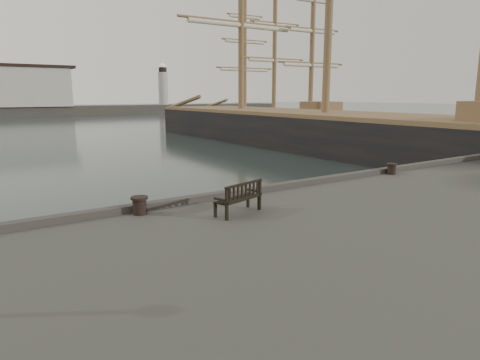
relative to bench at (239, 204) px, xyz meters
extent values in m
plane|color=black|center=(1.32, 1.83, -1.81)|extent=(400.00, 400.00, 0.00)
cylinder|color=#9E9C92|center=(39.32, 93.83, 4.19)|extent=(2.40, 2.40, 8.00)
sphere|color=silver|center=(39.32, 93.83, 9.59)|extent=(1.61, 1.61, 1.61)
cube|color=black|center=(-0.01, 0.02, 0.13)|extent=(1.45, 0.83, 0.03)
cube|color=black|center=(0.05, -0.17, 0.33)|extent=(1.33, 0.42, 0.41)
cube|color=black|center=(-0.01, 0.02, -0.06)|extent=(1.35, 0.74, 0.38)
cylinder|color=black|center=(-2.10, 1.33, -0.03)|extent=(0.56, 0.56, 0.45)
cylinder|color=black|center=(7.78, 1.33, -0.05)|extent=(0.50, 0.50, 0.41)
cube|color=black|center=(20.44, 17.64, -1.35)|extent=(9.48, 45.91, 4.59)
cube|color=brown|center=(20.44, 17.64, 1.09)|extent=(9.02, 44.99, 0.30)
cube|color=black|center=(30.16, 37.01, -1.42)|extent=(7.48, 27.43, 3.88)
cube|color=brown|center=(30.16, 37.01, 0.66)|extent=(7.15, 26.87, 0.30)
cylinder|color=brown|center=(29.69, 29.43, 8.75)|extent=(0.54, 0.54, 16.47)
cylinder|color=brown|center=(30.16, 37.01, 10.20)|extent=(0.54, 0.54, 19.38)
cylinder|color=brown|center=(30.63, 44.59, 9.04)|extent=(0.54, 0.54, 17.05)
camera|label=1|loc=(-5.75, -8.68, 2.70)|focal=32.00mm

